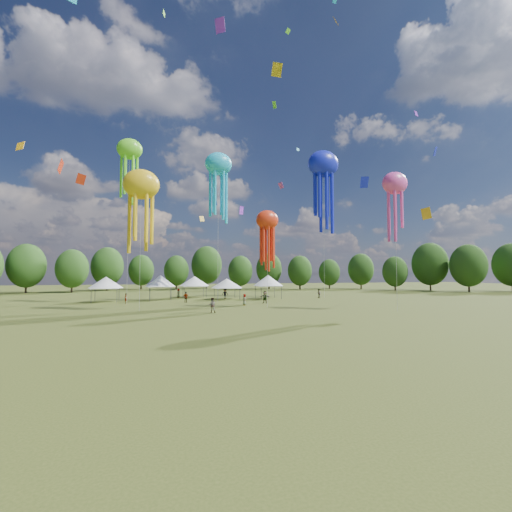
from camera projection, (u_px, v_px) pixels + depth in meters
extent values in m
plane|color=#384416|center=(454.00, 395.00, 13.25)|extent=(300.00, 300.00, 0.00)
imported|color=gray|center=(212.00, 305.00, 41.29)|extent=(0.96, 0.81, 1.78)
imported|color=gray|center=(178.00, 293.00, 68.37)|extent=(0.74, 0.96, 1.75)
imported|color=gray|center=(319.00, 294.00, 66.07)|extent=(0.78, 0.92, 1.69)
imported|color=gray|center=(225.00, 294.00, 64.42)|extent=(1.25, 0.76, 1.89)
imported|color=gray|center=(186.00, 297.00, 55.89)|extent=(1.08, 0.60, 1.73)
imported|color=gray|center=(265.00, 297.00, 55.11)|extent=(1.77, 1.48, 1.91)
imported|color=gray|center=(126.00, 298.00, 54.17)|extent=(0.38, 0.58, 1.59)
imported|color=gray|center=(245.00, 300.00, 51.38)|extent=(0.58, 0.84, 1.64)
cylinder|color=#47474C|center=(91.00, 296.00, 54.83)|extent=(0.08, 0.08, 2.19)
cylinder|color=#47474C|center=(95.00, 295.00, 58.47)|extent=(0.08, 0.08, 2.19)
cylinder|color=#47474C|center=(117.00, 296.00, 55.90)|extent=(0.08, 0.08, 2.19)
cylinder|color=#47474C|center=(119.00, 294.00, 59.53)|extent=(0.08, 0.08, 2.19)
cube|color=white|center=(106.00, 288.00, 57.24)|extent=(4.19, 4.19, 0.10)
cone|color=white|center=(106.00, 282.00, 57.29)|extent=(5.44, 5.44, 1.88)
cylinder|color=#47474C|center=(150.00, 294.00, 59.06)|extent=(0.08, 0.08, 2.31)
cylinder|color=#47474C|center=(150.00, 293.00, 62.46)|extent=(0.08, 0.08, 2.31)
cylinder|color=#47474C|center=(171.00, 294.00, 60.05)|extent=(0.08, 0.08, 2.31)
cylinder|color=#47474C|center=(170.00, 293.00, 63.46)|extent=(0.08, 0.08, 2.31)
cube|color=white|center=(160.00, 287.00, 61.32)|extent=(3.95, 3.95, 0.10)
cone|color=white|center=(161.00, 281.00, 61.37)|extent=(5.14, 5.14, 1.98)
cylinder|color=#47474C|center=(185.00, 293.00, 65.89)|extent=(0.08, 0.08, 2.18)
cylinder|color=#47474C|center=(183.00, 291.00, 69.79)|extent=(0.08, 0.08, 2.18)
cylinder|color=#47474C|center=(206.00, 292.00, 67.03)|extent=(0.08, 0.08, 2.18)
cylinder|color=#47474C|center=(203.00, 291.00, 70.94)|extent=(0.08, 0.08, 2.18)
cube|color=white|center=(194.00, 286.00, 68.47)|extent=(4.47, 4.47, 0.10)
cone|color=white|center=(194.00, 281.00, 68.52)|extent=(5.82, 5.82, 1.87)
cylinder|color=#47474C|center=(218.00, 295.00, 61.01)|extent=(0.08, 0.08, 1.98)
cylinder|color=#47474C|center=(214.00, 293.00, 64.79)|extent=(0.08, 0.08, 1.98)
cylinder|color=#47474C|center=(240.00, 294.00, 62.11)|extent=(0.08, 0.08, 1.98)
cylinder|color=#47474C|center=(235.00, 293.00, 65.89)|extent=(0.08, 0.08, 1.98)
cube|color=white|center=(227.00, 288.00, 63.50)|extent=(4.34, 4.34, 0.10)
cone|color=white|center=(227.00, 283.00, 63.55)|extent=(5.65, 5.65, 1.69)
cylinder|color=#47474C|center=(261.00, 293.00, 62.48)|extent=(0.08, 0.08, 2.32)
cylinder|color=#47474C|center=(255.00, 292.00, 66.17)|extent=(0.08, 0.08, 2.32)
cylinder|color=#47474C|center=(281.00, 293.00, 63.56)|extent=(0.08, 0.08, 2.32)
cylinder|color=#47474C|center=(274.00, 292.00, 67.25)|extent=(0.08, 0.08, 2.32)
cube|color=white|center=(268.00, 286.00, 64.92)|extent=(4.25, 4.25, 0.10)
cone|color=white|center=(268.00, 280.00, 64.98)|extent=(5.52, 5.52, 1.99)
ellipsoid|color=yellow|center=(141.00, 184.00, 43.94)|extent=(4.49, 3.14, 3.81)
cylinder|color=beige|center=(140.00, 247.00, 43.53)|extent=(0.03, 0.03, 15.91)
ellipsoid|color=#1CBFF2|center=(218.00, 164.00, 57.90)|extent=(4.50, 3.15, 3.82)
cylinder|color=beige|center=(218.00, 232.00, 57.32)|extent=(0.03, 0.03, 22.89)
ellipsoid|color=#FC4AB1|center=(395.00, 183.00, 43.85)|extent=(3.36, 2.35, 2.86)
cylinder|color=beige|center=(396.00, 247.00, 43.44)|extent=(0.03, 0.03, 16.01)
ellipsoid|color=#6BEF27|center=(130.00, 149.00, 54.27)|extent=(3.85, 2.70, 3.27)
cylinder|color=beige|center=(128.00, 226.00, 53.65)|extent=(0.03, 0.03, 24.05)
ellipsoid|color=red|center=(267.00, 220.00, 47.97)|extent=(3.17, 2.22, 2.69)
cylinder|color=beige|center=(267.00, 264.00, 47.66)|extent=(0.03, 0.03, 12.04)
ellipsoid|color=#1620CB|center=(323.00, 164.00, 68.44)|extent=(6.26, 4.38, 5.32)
cylinder|color=beige|center=(324.00, 230.00, 67.77)|extent=(0.03, 0.03, 26.19)
cube|color=#6BEF27|center=(274.00, 105.00, 53.08)|extent=(0.60, 1.15, 1.16)
cube|color=#1620CB|center=(216.00, 201.00, 74.27)|extent=(0.54, 1.69, 1.93)
cube|color=#1CBFF2|center=(298.00, 150.00, 82.75)|extent=(0.67, 0.39, 0.78)
cube|color=#9833E3|center=(241.00, 210.00, 59.55)|extent=(0.92, 0.90, 1.41)
cube|color=#FDAD0F|center=(336.00, 21.00, 57.90)|extent=(1.02, 1.56, 1.79)
cube|color=#6BEF27|center=(164.00, 14.00, 60.09)|extent=(0.42, 1.06, 1.30)
cube|color=#1620CB|center=(435.00, 151.00, 54.73)|extent=(1.06, 1.20, 1.65)
cube|color=#9833E3|center=(220.00, 25.00, 54.11)|extent=(1.66, 1.59, 2.10)
cube|color=red|center=(81.00, 179.00, 64.31)|extent=(1.92, 0.55, 2.18)
cube|color=#FDAD0F|center=(20.00, 146.00, 40.49)|extent=(0.91, 0.94, 1.30)
cube|color=yellow|center=(277.00, 70.00, 57.07)|extent=(1.55, 1.52, 2.12)
cube|color=#1620CB|center=(364.00, 182.00, 71.13)|extent=(1.96, 0.94, 2.28)
cube|color=#1CBFF2|center=(335.00, 0.00, 59.13)|extent=(0.75, 0.35, 0.90)
cube|color=#FC4AB1|center=(281.00, 185.00, 86.78)|extent=(1.30, 1.18, 1.58)
cube|color=#9833E3|center=(416.00, 114.00, 52.93)|extent=(0.71, 0.39, 0.86)
cube|color=red|center=(61.00, 166.00, 56.05)|extent=(0.52, 2.02, 2.38)
cube|color=#FDAD0F|center=(202.00, 219.00, 67.36)|extent=(1.01, 0.61, 1.13)
cube|color=yellow|center=(426.00, 214.00, 48.14)|extent=(0.90, 1.14, 1.71)
cube|color=#6BEF27|center=(288.00, 31.00, 64.90)|extent=(1.07, 0.43, 1.13)
cylinder|color=#38281C|center=(26.00, 286.00, 83.89)|extent=(0.44, 0.44, 3.41)
ellipsoid|color=#254717|center=(27.00, 266.00, 84.14)|extent=(8.53, 8.53, 10.66)
cylinder|color=#38281C|center=(72.00, 286.00, 86.25)|extent=(0.44, 0.44, 3.07)
ellipsoid|color=#254717|center=(72.00, 269.00, 86.48)|extent=(7.66, 7.66, 9.58)
cylinder|color=#38281C|center=(107.00, 284.00, 96.22)|extent=(0.44, 0.44, 3.43)
ellipsoid|color=#254717|center=(107.00, 267.00, 96.47)|extent=(8.58, 8.58, 10.73)
cylinder|color=#38281C|center=(141.00, 284.00, 104.05)|extent=(0.44, 0.44, 2.95)
ellipsoid|color=#254717|center=(141.00, 270.00, 104.26)|extent=(7.37, 7.37, 9.21)
cylinder|color=#38281C|center=(176.00, 285.00, 103.13)|extent=(0.44, 0.44, 2.89)
ellipsoid|color=#254717|center=(176.00, 271.00, 103.34)|extent=(7.23, 7.23, 9.04)
cylinder|color=#38281C|center=(207.00, 282.00, 110.09)|extent=(0.44, 0.44, 3.84)
ellipsoid|color=#254717|center=(207.00, 265.00, 110.38)|extent=(9.60, 9.60, 11.99)
cylinder|color=#38281C|center=(240.00, 285.00, 101.80)|extent=(0.44, 0.44, 2.84)
ellipsoid|color=#254717|center=(240.00, 271.00, 102.01)|extent=(7.11, 7.11, 8.89)
cylinder|color=#38281C|center=(269.00, 284.00, 107.02)|extent=(0.44, 0.44, 3.16)
ellipsoid|color=#254717|center=(269.00, 269.00, 107.25)|extent=(7.91, 7.91, 9.88)
cylinder|color=#38281C|center=(300.00, 285.00, 103.68)|extent=(0.44, 0.44, 2.88)
ellipsoid|color=#254717|center=(300.00, 271.00, 103.89)|extent=(7.21, 7.21, 9.01)
cylinder|color=#38281C|center=(329.00, 284.00, 108.58)|extent=(0.44, 0.44, 2.63)
ellipsoid|color=#254717|center=(329.00, 272.00, 108.77)|extent=(6.57, 6.57, 8.22)
cylinder|color=#38281C|center=(361.00, 284.00, 107.75)|extent=(0.44, 0.44, 3.13)
ellipsoid|color=#254717|center=(361.00, 269.00, 107.98)|extent=(7.81, 7.81, 9.77)
cylinder|color=#38281C|center=(395.00, 286.00, 97.19)|extent=(0.44, 0.44, 2.72)
ellipsoid|color=#254717|center=(395.00, 272.00, 97.39)|extent=(6.80, 6.80, 8.50)
cylinder|color=#38281C|center=(430.00, 284.00, 97.06)|extent=(0.44, 0.44, 3.81)
ellipsoid|color=#254717|center=(430.00, 264.00, 97.34)|extent=(9.52, 9.52, 11.90)
cylinder|color=#38281C|center=(469.00, 285.00, 89.32)|extent=(0.44, 0.44, 3.51)
ellipsoid|color=#254717|center=(468.00, 265.00, 89.58)|extent=(8.78, 8.78, 10.97)
cylinder|color=#38281C|center=(512.00, 285.00, 91.44)|extent=(0.44, 0.44, 3.64)
ellipsoid|color=#254717|center=(512.00, 265.00, 91.71)|extent=(9.10, 9.10, 11.37)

